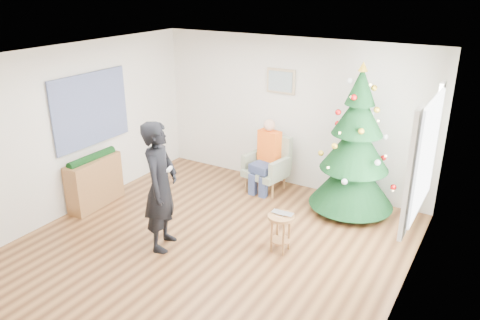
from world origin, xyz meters
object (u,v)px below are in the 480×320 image
Objects in this scene: armchair at (268,170)px; standing_man at (161,186)px; stool at (280,233)px; christmas_tree at (356,148)px; console at (95,182)px.

armchair is 0.53× the size of standing_man.
stool is at bearing -46.41° from armchair.
christmas_tree is 4.18m from console.
console is at bearing 57.35° from standing_man.
armchair reaches higher than stool.
christmas_tree is at bearing 8.86° from armchair.
standing_man reaches higher than armchair.
console is at bearing -174.86° from stool.
stool is 0.54× the size of console.
armchair reaches higher than console.
armchair is (-1.08, 1.69, 0.08)m from stool.
standing_man is (-1.45, -0.70, 0.63)m from stool.
stool is 3.22m from console.
christmas_tree reaches higher than standing_man.
stool is 0.56× the size of armchair.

